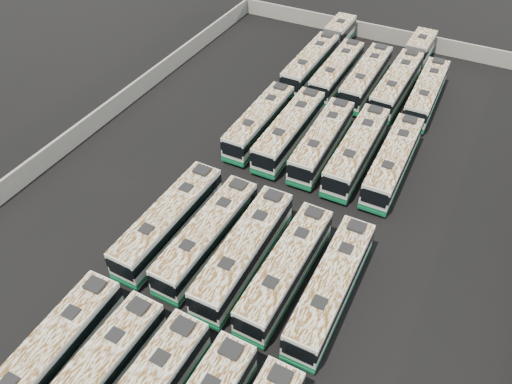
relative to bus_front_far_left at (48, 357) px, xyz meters
name	(u,v)px	position (x,y,z in m)	size (l,w,h in m)	color
ground	(275,199)	(5.92, 22.29, -1.81)	(140.00, 140.00, 0.00)	black
perimeter_wall	(275,191)	(5.92, 22.29, -0.71)	(45.20, 73.20, 2.20)	gray
bus_front_far_left	(48,357)	(0.00, 0.00, 0.00)	(2.88, 12.59, 3.53)	#BABCB5
bus_front_left	(91,381)	(3.60, 0.04, -0.02)	(2.92, 12.47, 3.50)	#BABCB5
bus_midfront_far_left	(169,220)	(-0.10, 14.08, 0.02)	(2.91, 12.74, 3.58)	#BABCB5
bus_midfront_left	(207,236)	(3.64, 14.11, -0.02)	(2.88, 12.44, 3.49)	#BABCB5
bus_midfront_center	(244,251)	(7.17, 13.95, 0.04)	(2.82, 12.82, 3.61)	#BABCB5
bus_midfront_right	(286,269)	(10.83, 13.91, -0.02)	(2.78, 12.43, 3.50)	#BABCB5
bus_midfront_far_right	(331,287)	(14.53, 13.92, 0.00)	(2.72, 12.55, 3.54)	#BABCB5
bus_midback_far_left	(260,122)	(0.02, 30.68, -0.05)	(2.63, 12.20, 3.43)	#BABCB5
bus_midback_left	(290,130)	(3.53, 30.61, 0.03)	(2.74, 12.76, 3.59)	#BABCB5
bus_midback_center	(322,141)	(7.18, 30.50, -0.03)	(2.88, 12.38, 3.48)	#BABCB5
bus_midback_right	(357,150)	(10.83, 30.55, 0.04)	(2.78, 12.81, 3.61)	#BABCB5
bus_midback_far_right	(393,161)	(14.47, 30.58, 0.00)	(2.76, 12.58, 3.54)	#BABCB5
bus_back_far_left	(321,52)	(-0.02, 48.10, 0.00)	(2.72, 19.52, 3.54)	#BABCB5
bus_back_left	(337,71)	(3.53, 44.52, -0.03)	(2.65, 12.33, 3.47)	#BABCB5
bus_back_center	(366,77)	(7.15, 44.66, 0.02)	(2.72, 12.66, 3.57)	#BABCB5
bus_back_right	(405,72)	(10.93, 48.13, 0.04)	(3.10, 19.94, 3.61)	#BABCB5
bus_back_far_right	(426,93)	(14.41, 44.50, -0.02)	(2.85, 12.41, 3.49)	#BABCB5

